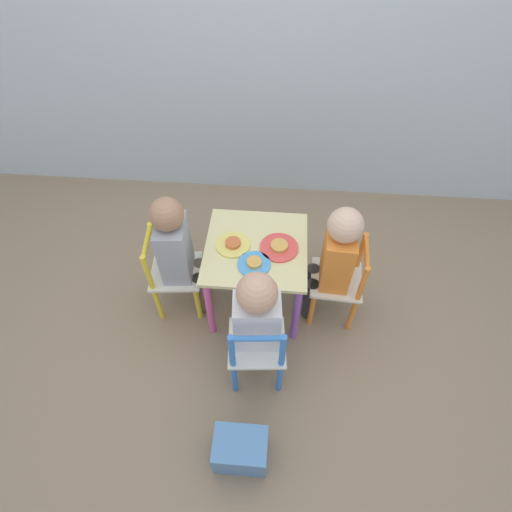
{
  "coord_description": "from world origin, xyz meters",
  "views": [
    {
      "loc": [
        0.1,
        -1.28,
        1.94
      ],
      "look_at": [
        0.0,
        0.0,
        0.4
      ],
      "focal_mm": 28.0,
      "sensor_mm": 36.0,
      "label": 1
    }
  ],
  "objects_px": {
    "chair_blue": "(257,349)",
    "storage_bin": "(240,450)",
    "plate_left": "(233,244)",
    "child_right": "(334,257)",
    "chair_yellow": "(172,274)",
    "plate_right": "(279,247)",
    "chair_orange": "(340,282)",
    "kids_table": "(256,258)",
    "child_left": "(178,249)",
    "child_front": "(257,316)",
    "plate_front": "(254,264)"
  },
  "relations": [
    {
      "from": "chair_blue",
      "to": "storage_bin",
      "type": "height_order",
      "value": "chair_blue"
    },
    {
      "from": "plate_left",
      "to": "child_right",
      "type": "bearing_deg",
      "value": -2.82
    },
    {
      "from": "chair_yellow",
      "to": "chair_blue",
      "type": "bearing_deg",
      "value": -135.17
    },
    {
      "from": "plate_right",
      "to": "plate_left",
      "type": "bearing_deg",
      "value": 180.0
    },
    {
      "from": "chair_yellow",
      "to": "chair_orange",
      "type": "relative_size",
      "value": 1.0
    },
    {
      "from": "chair_yellow",
      "to": "chair_blue",
      "type": "xyz_separation_m",
      "value": [
        0.48,
        -0.4,
        0.0
      ]
    },
    {
      "from": "kids_table",
      "to": "storage_bin",
      "type": "height_order",
      "value": "kids_table"
    },
    {
      "from": "chair_blue",
      "to": "plate_right",
      "type": "xyz_separation_m",
      "value": [
        0.07,
        0.44,
        0.22
      ]
    },
    {
      "from": "kids_table",
      "to": "child_right",
      "type": "bearing_deg",
      "value": -3.66
    },
    {
      "from": "child_left",
      "to": "storage_bin",
      "type": "distance_m",
      "value": 0.95
    },
    {
      "from": "chair_yellow",
      "to": "child_right",
      "type": "relative_size",
      "value": 0.69
    },
    {
      "from": "chair_yellow",
      "to": "plate_right",
      "type": "xyz_separation_m",
      "value": [
        0.55,
        0.04,
        0.22
      ]
    },
    {
      "from": "child_right",
      "to": "child_left",
      "type": "bearing_deg",
      "value": -85.44
    },
    {
      "from": "chair_yellow",
      "to": "storage_bin",
      "type": "bearing_deg",
      "value": -156.48
    },
    {
      "from": "chair_yellow",
      "to": "chair_blue",
      "type": "distance_m",
      "value": 0.62
    },
    {
      "from": "kids_table",
      "to": "storage_bin",
      "type": "bearing_deg",
      "value": -90.19
    },
    {
      "from": "child_front",
      "to": "plate_left",
      "type": "bearing_deg",
      "value": -73.95
    },
    {
      "from": "chair_yellow",
      "to": "child_front",
      "type": "bearing_deg",
      "value": -130.91
    },
    {
      "from": "chair_blue",
      "to": "plate_front",
      "type": "height_order",
      "value": "chair_blue"
    },
    {
      "from": "chair_yellow",
      "to": "plate_right",
      "type": "distance_m",
      "value": 0.6
    },
    {
      "from": "chair_orange",
      "to": "chair_blue",
      "type": "xyz_separation_m",
      "value": [
        -0.4,
        -0.41,
        0.0
      ]
    },
    {
      "from": "child_right",
      "to": "chair_blue",
      "type": "bearing_deg",
      "value": -35.71
    },
    {
      "from": "plate_left",
      "to": "kids_table",
      "type": "bearing_deg",
      "value": -0.0
    },
    {
      "from": "chair_blue",
      "to": "child_front",
      "type": "height_order",
      "value": "child_front"
    },
    {
      "from": "chair_orange",
      "to": "plate_left",
      "type": "relative_size",
      "value": 3.11
    },
    {
      "from": "chair_orange",
      "to": "child_front",
      "type": "relative_size",
      "value": 0.72
    },
    {
      "from": "kids_table",
      "to": "plate_right",
      "type": "xyz_separation_m",
      "value": [
        0.11,
        0.0,
        0.09
      ]
    },
    {
      "from": "kids_table",
      "to": "plate_left",
      "type": "xyz_separation_m",
      "value": [
        -0.11,
        0.0,
        0.09
      ]
    },
    {
      "from": "child_right",
      "to": "storage_bin",
      "type": "bearing_deg",
      "value": -21.75
    },
    {
      "from": "child_front",
      "to": "plate_right",
      "type": "bearing_deg",
      "value": -106.87
    },
    {
      "from": "child_right",
      "to": "plate_left",
      "type": "distance_m",
      "value": 0.49
    },
    {
      "from": "child_left",
      "to": "child_right",
      "type": "height_order",
      "value": "child_left"
    },
    {
      "from": "kids_table",
      "to": "plate_front",
      "type": "xyz_separation_m",
      "value": [
        -0.0,
        -0.11,
        0.09
      ]
    },
    {
      "from": "chair_blue",
      "to": "chair_orange",
      "type": "bearing_deg",
      "value": -139.38
    },
    {
      "from": "chair_orange",
      "to": "child_left",
      "type": "height_order",
      "value": "child_left"
    },
    {
      "from": "plate_right",
      "to": "plate_front",
      "type": "xyz_separation_m",
      "value": [
        -0.11,
        -0.11,
        0.0
      ]
    },
    {
      "from": "chair_yellow",
      "to": "child_right",
      "type": "bearing_deg",
      "value": -94.22
    },
    {
      "from": "chair_yellow",
      "to": "plate_left",
      "type": "height_order",
      "value": "chair_yellow"
    },
    {
      "from": "kids_table",
      "to": "child_front",
      "type": "height_order",
      "value": "child_front"
    },
    {
      "from": "plate_front",
      "to": "storage_bin",
      "type": "distance_m",
      "value": 0.81
    },
    {
      "from": "kids_table",
      "to": "chair_yellow",
      "type": "relative_size",
      "value": 0.95
    },
    {
      "from": "chair_blue",
      "to": "plate_front",
      "type": "distance_m",
      "value": 0.39
    },
    {
      "from": "kids_table",
      "to": "chair_orange",
      "type": "relative_size",
      "value": 0.95
    },
    {
      "from": "plate_left",
      "to": "plate_front",
      "type": "bearing_deg",
      "value": -45.0
    },
    {
      "from": "plate_left",
      "to": "plate_right",
      "type": "height_order",
      "value": "same"
    },
    {
      "from": "kids_table",
      "to": "child_front",
      "type": "xyz_separation_m",
      "value": [
        0.03,
        -0.38,
        0.06
      ]
    },
    {
      "from": "child_right",
      "to": "plate_right",
      "type": "xyz_separation_m",
      "value": [
        -0.27,
        0.02,
        0.02
      ]
    },
    {
      "from": "chair_yellow",
      "to": "child_front",
      "type": "height_order",
      "value": "child_front"
    },
    {
      "from": "plate_right",
      "to": "storage_bin",
      "type": "distance_m",
      "value": 0.92
    },
    {
      "from": "chair_orange",
      "to": "plate_right",
      "type": "height_order",
      "value": "chair_orange"
    }
  ]
}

